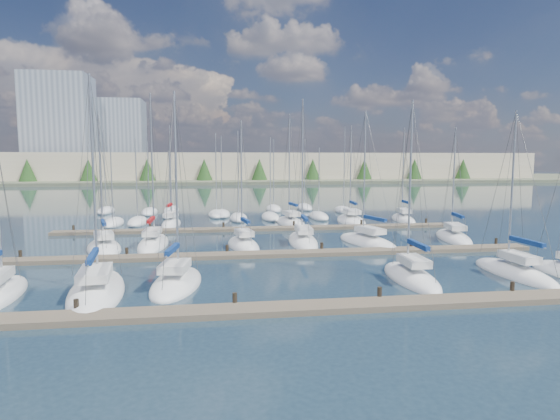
{
  "coord_description": "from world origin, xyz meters",
  "views": [
    {
      "loc": [
        -5.01,
        -21.31,
        7.9
      ],
      "look_at": [
        0.0,
        14.0,
        4.0
      ],
      "focal_mm": 30.0,
      "sensor_mm": 36.0,
      "label": 1
    }
  ],
  "objects": [
    {
      "name": "sailboat_m",
      "position": [
        18.36,
        21.37,
        0.17
      ],
      "size": [
        4.28,
        8.74,
        11.76
      ],
      "rotation": [
        0.0,
        0.0,
        -0.21
      ],
      "color": "white",
      "rests_on": "ground"
    },
    {
      "name": "sailboat_n",
      "position": [
        -10.14,
        35.31,
        0.2
      ],
      "size": [
        2.55,
        6.85,
        12.4
      ],
      "rotation": [
        0.0,
        0.0,
        -0.08
      ],
      "color": "white",
      "rests_on": "ground"
    },
    {
      "name": "sailboat_q",
      "position": [
        12.11,
        35.38,
        0.17
      ],
      "size": [
        3.84,
        9.14,
        12.81
      ],
      "rotation": [
        0.0,
        0.0,
        -0.08
      ],
      "color": "white",
      "rests_on": "ground"
    },
    {
      "name": "sailboat_k",
      "position": [
        3.27,
        21.55,
        0.19
      ],
      "size": [
        3.23,
        9.61,
        14.22
      ],
      "rotation": [
        0.0,
        0.0,
        -0.07
      ],
      "color": "white",
      "rests_on": "ground"
    },
    {
      "name": "sailboat_b",
      "position": [
        -11.94,
        6.78,
        0.17
      ],
      "size": [
        4.36,
        10.33,
        13.57
      ],
      "rotation": [
        0.0,
        0.0,
        0.13
      ],
      "color": "white",
      "rests_on": "ground"
    },
    {
      "name": "sailboat_i",
      "position": [
        -10.58,
        22.14,
        0.19
      ],
      "size": [
        2.65,
        9.02,
        14.59
      ],
      "rotation": [
        0.0,
        0.0,
        -0.01
      ],
      "color": "white",
      "rests_on": "ground"
    },
    {
      "name": "sailboat_c",
      "position": [
        -7.41,
        7.82,
        0.18
      ],
      "size": [
        3.83,
        7.9,
        12.77
      ],
      "rotation": [
        0.0,
        0.0,
        -0.13
      ],
      "color": "white",
      "rests_on": "ground"
    },
    {
      "name": "sailboat_p",
      "position": [
        4.21,
        34.42,
        0.18
      ],
      "size": [
        3.71,
        8.57,
        14.05
      ],
      "rotation": [
        0.0,
        0.0,
        0.12
      ],
      "color": "white",
      "rests_on": "ground"
    },
    {
      "name": "sailboat_h",
      "position": [
        -14.6,
        20.66,
        0.18
      ],
      "size": [
        4.73,
        7.89,
        12.58
      ],
      "rotation": [
        0.0,
        0.0,
        0.27
      ],
      "color": "white",
      "rests_on": "ground"
    },
    {
      "name": "dock_far",
      "position": [
        0.0,
        30.01,
        0.15
      ],
      "size": [
        44.0,
        1.93,
        1.1
      ],
      "color": "#6B5E4C",
      "rests_on": "ground"
    },
    {
      "name": "sailboat_j",
      "position": [
        -2.45,
        20.3,
        0.18
      ],
      "size": [
        3.5,
        7.33,
        12.08
      ],
      "rotation": [
        0.0,
        0.0,
        0.15
      ],
      "color": "white",
      "rests_on": "ground"
    },
    {
      "name": "distant_boats",
      "position": [
        -4.34,
        43.76,
        0.29
      ],
      "size": [
        36.93,
        20.75,
        13.3
      ],
      "color": "#9EA0A5",
      "rests_on": "ground"
    },
    {
      "name": "dock_mid",
      "position": [
        0.0,
        16.01,
        0.15
      ],
      "size": [
        44.0,
        1.93,
        1.1
      ],
      "color": "#6B5E4C",
      "rests_on": "ground"
    },
    {
      "name": "sailboat_l",
      "position": [
        9.15,
        20.25,
        0.18
      ],
      "size": [
        4.98,
        9.08,
        13.06
      ],
      "rotation": [
        0.0,
        0.0,
        0.26
      ],
      "color": "white",
      "rests_on": "ground"
    },
    {
      "name": "dock_near",
      "position": [
        0.0,
        2.01,
        0.15
      ],
      "size": [
        44.0,
        1.93,
        1.1
      ],
      "color": "#6B5E4C",
      "rests_on": "ground"
    },
    {
      "name": "ground",
      "position": [
        0.0,
        60.0,
        0.0
      ],
      "size": [
        400.0,
        400.0,
        0.0
      ],
      "primitive_type": "plane",
      "color": "#233847",
      "rests_on": "ground"
    },
    {
      "name": "sailboat_f",
      "position": [
        15.2,
        7.33,
        0.18
      ],
      "size": [
        2.59,
        8.28,
        11.88
      ],
      "rotation": [
        0.0,
        0.0,
        0.04
      ],
      "color": "white",
      "rests_on": "ground"
    },
    {
      "name": "shoreline",
      "position": [
        -13.29,
        149.77,
        7.44
      ],
      "size": [
        400.0,
        60.0,
        38.0
      ],
      "color": "#666B51",
      "rests_on": "ground"
    },
    {
      "name": "sailboat_r",
      "position": [
        19.02,
        35.36,
        0.19
      ],
      "size": [
        3.06,
        7.78,
        12.59
      ],
      "rotation": [
        0.0,
        0.0,
        -0.11
      ],
      "color": "white",
      "rests_on": "ground"
    },
    {
      "name": "sailboat_e",
      "position": [
        7.72,
        7.18,
        0.18
      ],
      "size": [
        2.73,
        7.79,
        12.42
      ],
      "rotation": [
        0.0,
        0.0,
        -0.03
      ],
      "color": "white",
      "rests_on": "ground"
    }
  ]
}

